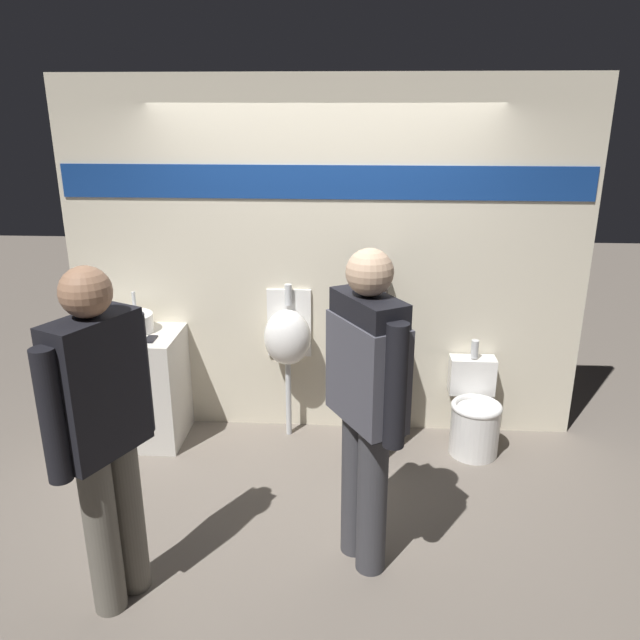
{
  "coord_description": "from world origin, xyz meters",
  "views": [
    {
      "loc": [
        0.25,
        -3.97,
        2.48
      ],
      "look_at": [
        0.0,
        0.17,
        1.05
      ],
      "focal_mm": 35.0,
      "sensor_mm": 36.0,
      "label": 1
    }
  ],
  "objects_px": {
    "urinal_near_counter": "(288,337)",
    "person_with_lanyard": "(103,429)",
    "sink_basin": "(130,323)",
    "cell_phone": "(150,339)",
    "toilet": "(474,415)",
    "person_in_vest": "(366,392)"
  },
  "relations": [
    {
      "from": "toilet",
      "to": "person_with_lanyard",
      "type": "relative_size",
      "value": 0.45
    },
    {
      "from": "sink_basin",
      "to": "person_with_lanyard",
      "type": "xyz_separation_m",
      "value": [
        0.48,
        -1.72,
        0.07
      ]
    },
    {
      "from": "cell_phone",
      "to": "toilet",
      "type": "bearing_deg",
      "value": 2.14
    },
    {
      "from": "person_with_lanyard",
      "to": "cell_phone",
      "type": "bearing_deg",
      "value": 36.14
    },
    {
      "from": "cell_phone",
      "to": "toilet",
      "type": "height_order",
      "value": "cell_phone"
    },
    {
      "from": "sink_basin",
      "to": "urinal_near_counter",
      "type": "xyz_separation_m",
      "value": [
        1.18,
        0.08,
        -0.12
      ]
    },
    {
      "from": "urinal_near_counter",
      "to": "toilet",
      "type": "relative_size",
      "value": 1.49
    },
    {
      "from": "sink_basin",
      "to": "toilet",
      "type": "distance_m",
      "value": 2.67
    },
    {
      "from": "toilet",
      "to": "person_with_lanyard",
      "type": "height_order",
      "value": "person_with_lanyard"
    },
    {
      "from": "person_with_lanyard",
      "to": "urinal_near_counter",
      "type": "bearing_deg",
      "value": 4.76
    },
    {
      "from": "cell_phone",
      "to": "urinal_near_counter",
      "type": "relative_size",
      "value": 0.12
    },
    {
      "from": "sink_basin",
      "to": "cell_phone",
      "type": "height_order",
      "value": "sink_basin"
    },
    {
      "from": "cell_phone",
      "to": "sink_basin",
      "type": "bearing_deg",
      "value": 140.45
    },
    {
      "from": "cell_phone",
      "to": "person_with_lanyard",
      "type": "height_order",
      "value": "person_with_lanyard"
    },
    {
      "from": "sink_basin",
      "to": "person_with_lanyard",
      "type": "distance_m",
      "value": 1.79
    },
    {
      "from": "urinal_near_counter",
      "to": "person_with_lanyard",
      "type": "xyz_separation_m",
      "value": [
        -0.69,
        -1.8,
        0.18
      ]
    },
    {
      "from": "person_with_lanyard",
      "to": "sink_basin",
      "type": "bearing_deg",
      "value": 41.58
    },
    {
      "from": "toilet",
      "to": "person_in_vest",
      "type": "xyz_separation_m",
      "value": [
        -0.84,
        -1.27,
        0.78
      ]
    },
    {
      "from": "cell_phone",
      "to": "toilet",
      "type": "distance_m",
      "value": 2.46
    },
    {
      "from": "person_in_vest",
      "to": "sink_basin",
      "type": "bearing_deg",
      "value": 21.99
    },
    {
      "from": "cell_phone",
      "to": "person_in_vest",
      "type": "xyz_separation_m",
      "value": [
        1.55,
        -1.18,
        0.19
      ]
    },
    {
      "from": "cell_phone",
      "to": "person_with_lanyard",
      "type": "bearing_deg",
      "value": -79.75
    }
  ]
}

